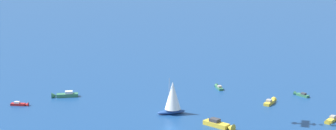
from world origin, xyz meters
TOP-DOWN VIEW (x-y plane):
  - ground_plane at (0.00, 0.00)m, footprint 2000.00×2000.00m
  - sailboat_near_centre at (15.30, 1.66)m, footprint 7.19×10.19m
  - motorboat_far_port at (3.17, -15.43)m, footprint 8.33×10.77m
  - motorboat_far_stbd at (32.84, -32.04)m, footprint 8.35×4.96m
  - motorboat_inshore at (16.87, 57.28)m, footprint 1.81×6.48m
  - motorboat_ahead at (51.05, -12.04)m, footprint 7.04×4.01m
  - motorboat_mid_cluster at (14.21, -51.19)m, footprint 7.53×5.28m
  - motorboat_outer_ring_a at (44.71, -43.80)m, footprint 5.80×5.92m
  - motorboat_outer_ring_c at (30.00, 45.46)m, footprint 5.50×10.30m

SIDE VIEW (x-z plane):
  - ground_plane at x=0.00m, z-range 0.00..0.00m
  - motorboat_inshore at x=16.87m, z-range -0.43..1.44m
  - motorboat_outer_ring_a at x=44.71m, z-range -0.44..1.47m
  - motorboat_ahead at x=51.05m, z-range -0.46..1.53m
  - motorboat_mid_cluster at x=14.21m, z-range -0.50..1.68m
  - motorboat_far_stbd at x=32.84m, z-range -0.54..1.82m
  - motorboat_outer_ring_c at x=30.00m, z-range -0.67..2.23m
  - motorboat_far_port at x=3.17m, z-range -0.73..2.45m
  - sailboat_near_centre at x=15.30m, z-range -0.56..12.23m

